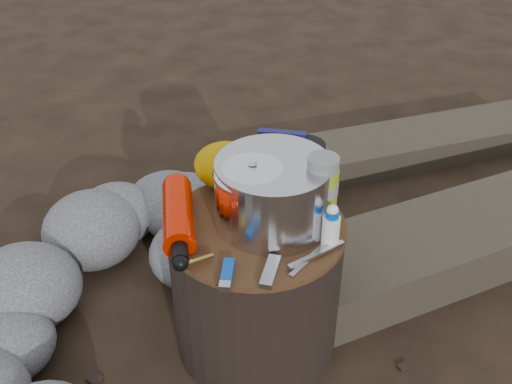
% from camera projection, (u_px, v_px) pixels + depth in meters
% --- Properties ---
extents(ground, '(60.00, 60.00, 0.00)m').
position_uv_depth(ground, '(256.00, 338.00, 1.58)').
color(ground, black).
rests_on(ground, ground).
extents(stump, '(0.42, 0.42, 0.39)m').
position_uv_depth(stump, '(256.00, 285.00, 1.47)').
color(stump, black).
rests_on(stump, ground).
extents(rock_ring, '(0.48, 1.06, 0.21)m').
position_uv_depth(rock_ring, '(100.00, 293.00, 1.58)').
color(rock_ring, '#5E5E63').
rests_on(rock_ring, ground).
extents(log_small, '(1.28, 0.91, 0.11)m').
position_uv_depth(log_small, '(397.00, 148.00, 2.30)').
color(log_small, '#3B3328').
rests_on(log_small, ground).
extents(foil_windscreen, '(0.26, 0.26, 0.16)m').
position_uv_depth(foil_windscreen, '(273.00, 192.00, 1.33)').
color(foil_windscreen, '#BBBBC1').
rests_on(foil_windscreen, stump).
extents(camping_pot, '(0.17, 0.17, 0.17)m').
position_uv_depth(camping_pot, '(253.00, 196.00, 1.31)').
color(camping_pot, white).
rests_on(camping_pot, stump).
extents(fuel_bottle, '(0.17, 0.30, 0.07)m').
position_uv_depth(fuel_bottle, '(178.00, 215.00, 1.33)').
color(fuel_bottle, red).
rests_on(fuel_bottle, stump).
extents(thermos, '(0.07, 0.07, 0.18)m').
position_uv_depth(thermos, '(321.00, 194.00, 1.31)').
color(thermos, '#89A51B').
rests_on(thermos, stump).
extents(travel_mug, '(0.09, 0.09, 0.14)m').
position_uv_depth(travel_mug, '(304.00, 169.00, 1.43)').
color(travel_mug, black).
rests_on(travel_mug, stump).
extents(stuff_sack, '(0.17, 0.14, 0.12)m').
position_uv_depth(stuff_sack, '(228.00, 166.00, 1.46)').
color(stuff_sack, '#C99200').
rests_on(stuff_sack, stump).
extents(food_pouch, '(0.12, 0.03, 0.15)m').
position_uv_depth(food_pouch, '(281.00, 160.00, 1.46)').
color(food_pouch, '#151251').
rests_on(food_pouch, stump).
extents(lighter, '(0.04, 0.09, 0.02)m').
position_uv_depth(lighter, '(227.00, 271.00, 1.22)').
color(lighter, blue).
rests_on(lighter, stump).
extents(multitool, '(0.03, 0.10, 0.01)m').
position_uv_depth(multitool, '(270.00, 272.00, 1.22)').
color(multitool, silver).
rests_on(multitool, stump).
extents(pot_grabber, '(0.12, 0.15, 0.01)m').
position_uv_depth(pot_grabber, '(311.00, 257.00, 1.26)').
color(pot_grabber, silver).
rests_on(pot_grabber, stump).
extents(squeeze_bottle, '(0.04, 0.04, 0.09)m').
position_uv_depth(squeeze_bottle, '(331.00, 227.00, 1.28)').
color(squeeze_bottle, white).
rests_on(squeeze_bottle, stump).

